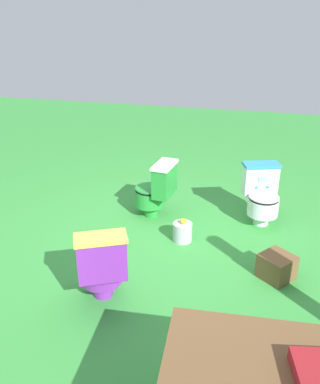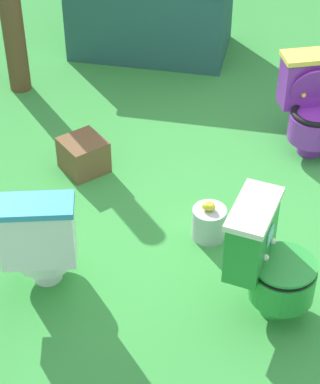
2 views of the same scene
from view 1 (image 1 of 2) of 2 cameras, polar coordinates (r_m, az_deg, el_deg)
name	(u,v)px [view 1 (image 1 of 2)]	position (r m, az deg, el deg)	size (l,w,h in m)	color
ground	(158,246)	(4.59, -0.32, -7.55)	(14.00, 14.00, 0.00)	green
toilet_white	(262,194)	(5.09, 14.05, -0.27)	(0.54, 0.60, 0.73)	white
toilet_green	(156,189)	(5.07, -0.54, 0.37)	(0.53, 0.45, 0.73)	green
toilet_purple	(102,265)	(3.65, -8.15, -10.10)	(0.58, 0.62, 0.73)	purple
small_crate	(277,267)	(4.19, 16.03, -10.02)	(0.29, 0.29, 0.25)	brown
lemon_bucket	(182,231)	(4.64, 3.17, -5.53)	(0.22, 0.22, 0.28)	#B7B7BF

